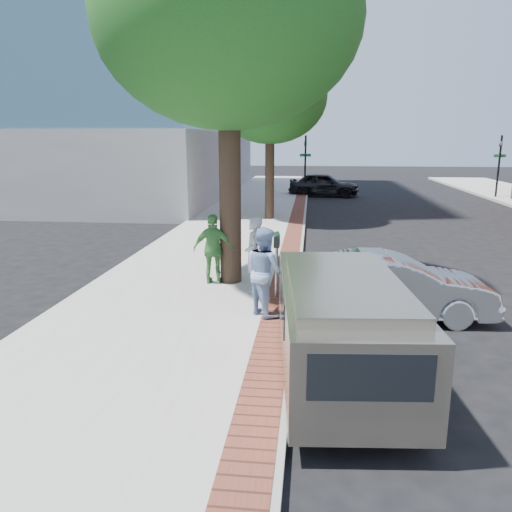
# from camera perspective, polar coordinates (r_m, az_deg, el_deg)

# --- Properties ---
(ground) EXTENTS (120.00, 120.00, 0.00)m
(ground) POSITION_cam_1_polar(r_m,az_deg,el_deg) (10.54, -1.25, -6.58)
(ground) COLOR black
(ground) RESTS_ON ground
(sidewalk) EXTENTS (5.00, 60.00, 0.15)m
(sidewalk) POSITION_cam_1_polar(r_m,az_deg,el_deg) (18.39, -2.62, 2.24)
(sidewalk) COLOR #9E9991
(sidewalk) RESTS_ON ground
(brick_strip) EXTENTS (0.60, 60.00, 0.01)m
(brick_strip) POSITION_cam_1_polar(r_m,az_deg,el_deg) (18.16, 4.25, 2.34)
(brick_strip) COLOR brown
(brick_strip) RESTS_ON sidewalk
(curb) EXTENTS (0.10, 60.00, 0.15)m
(curb) POSITION_cam_1_polar(r_m,az_deg,el_deg) (18.17, 5.35, 2.07)
(curb) COLOR gray
(curb) RESTS_ON ground
(office_base) EXTENTS (18.20, 22.20, 4.00)m
(office_base) POSITION_cam_1_polar(r_m,az_deg,el_deg) (34.94, -18.18, 9.99)
(office_base) COLOR gray
(office_base) RESTS_ON ground
(signal_near) EXTENTS (0.70, 0.15, 3.80)m
(signal_near) POSITION_cam_1_polar(r_m,az_deg,el_deg) (31.86, 5.65, 10.78)
(signal_near) COLOR black
(signal_near) RESTS_ON ground
(signal_far) EXTENTS (0.70, 0.15, 3.80)m
(signal_far) POSITION_cam_1_polar(r_m,az_deg,el_deg) (33.76, 26.04, 9.66)
(signal_far) COLOR black
(signal_far) RESTS_ON ground
(tree_near) EXTENTS (6.00, 6.00, 8.51)m
(tree_near) POSITION_cam_1_polar(r_m,az_deg,el_deg) (12.17, -3.22, 25.56)
(tree_near) COLOR black
(tree_near) RESTS_ON sidewalk
(tree_far) EXTENTS (4.80, 4.80, 7.14)m
(tree_far) POSITION_cam_1_polar(r_m,az_deg,el_deg) (21.97, 1.62, 17.72)
(tree_far) COLOR black
(tree_far) RESTS_ON sidewalk
(parking_meter) EXTENTS (0.12, 0.32, 1.47)m
(parking_meter) POSITION_cam_1_polar(r_m,az_deg,el_deg) (10.82, 2.38, 0.58)
(parking_meter) COLOR gray
(parking_meter) RESTS_ON sidewalk
(person_gray) EXTENTS (0.52, 0.70, 1.74)m
(person_gray) POSITION_cam_1_polar(r_m,az_deg,el_deg) (11.29, -0.26, 0.16)
(person_gray) COLOR #A0A1A5
(person_gray) RESTS_ON sidewalk
(person_officer) EXTENTS (1.06, 1.09, 1.76)m
(person_officer) POSITION_cam_1_polar(r_m,az_deg,el_deg) (9.82, 0.99, -1.76)
(person_officer) COLOR #7F9AC5
(person_officer) RESTS_ON sidewalk
(person_green) EXTENTS (1.00, 0.43, 1.69)m
(person_green) POSITION_cam_1_polar(r_m,az_deg,el_deg) (12.01, -4.85, 0.79)
(person_green) COLOR #478C40
(person_green) RESTS_ON sidewalk
(sedan_silver) EXTENTS (4.09, 1.65, 1.32)m
(sedan_silver) POSITION_cam_1_polar(r_m,az_deg,el_deg) (10.45, 15.16, -3.42)
(sedan_silver) COLOR silver
(sedan_silver) RESTS_ON ground
(bg_car) EXTENTS (4.57, 2.20, 1.51)m
(bg_car) POSITION_cam_1_polar(r_m,az_deg,el_deg) (32.38, 7.78, 8.10)
(bg_car) COLOR black
(bg_car) RESTS_ON ground
(van) EXTENTS (2.08, 4.59, 1.65)m
(van) POSITION_cam_1_polar(r_m,az_deg,el_deg) (7.71, 9.49, -7.21)
(van) COLOR gray
(van) RESTS_ON ground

